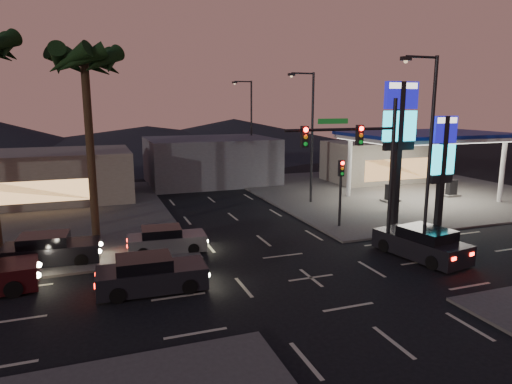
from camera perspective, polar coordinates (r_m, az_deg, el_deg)
name	(u,v)px	position (r m, az deg, el deg)	size (l,w,h in m)	color
ground	(311,278)	(21.07, 6.89, -10.61)	(140.00, 140.00, 0.00)	black
corner_lot_ne	(391,191)	(42.42, 16.53, 0.16)	(24.00, 24.00, 0.12)	#47443F
gas_station	(426,137)	(38.68, 20.46, 6.42)	(12.20, 8.20, 5.47)	silver
convenience_store	(378,161)	(47.29, 15.04, 3.70)	(10.00, 6.00, 4.00)	#726B5B
pylon_sign_tall	(400,126)	(28.85, 17.51, 7.86)	(2.20, 0.35, 9.00)	black
pylon_sign_short	(443,155)	(29.81, 22.32, 4.28)	(1.60, 0.35, 7.00)	black
traffic_signal_mast	(363,155)	(23.34, 13.26, 4.56)	(6.10, 0.39, 8.00)	black
pedestal_signal	(341,182)	(28.78, 10.56, 1.21)	(0.32, 0.39, 4.30)	black
streetlight_near	(427,145)	(24.33, 20.63, 5.56)	(2.14, 0.25, 10.00)	black
streetlight_mid	(310,130)	(35.21, 6.74, 7.68)	(2.14, 0.25, 10.00)	black
streetlight_far	(250,123)	(48.12, -0.82, 8.64)	(2.14, 0.25, 10.00)	black
palm_a	(85,71)	(26.97, -20.61, 13.94)	(4.41, 4.41, 10.86)	black
building_far_west	(25,178)	(40.16, -26.93, 1.63)	(16.00, 8.00, 4.00)	#726B5B
building_far_mid	(210,160)	(45.13, -5.74, 3.95)	(12.00, 9.00, 4.40)	#4C4C51
hill_right	(234,133)	(81.22, -2.76, 7.35)	(50.00, 50.00, 5.00)	black
hill_center	(148,138)	(78.15, -13.39, 6.55)	(60.00, 60.00, 4.00)	black
car_lane_a_front	(150,275)	(19.89, -13.07, -10.02)	(4.67, 2.09, 1.50)	black
car_lane_b_front	(166,240)	(24.66, -11.21, -5.95)	(4.24, 1.99, 1.35)	#5C5D5F
car_lane_b_mid	(50,250)	(24.59, -24.32, -6.63)	(4.70, 2.23, 1.49)	black
suv_station	(422,244)	(24.72, 20.04, -6.09)	(2.86, 5.09, 1.61)	black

